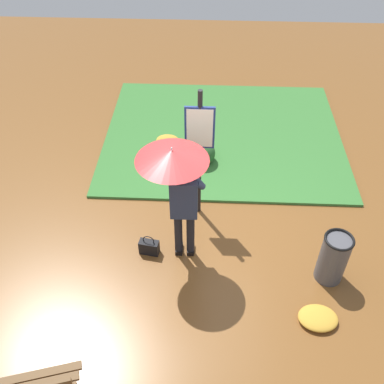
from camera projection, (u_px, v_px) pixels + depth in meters
name	position (u px, v px, depth m)	size (l,w,h in m)	color
ground_plane	(201.00, 240.00, 7.04)	(18.00, 18.00, 0.00)	brown
grass_verge	(223.00, 135.00, 9.12)	(4.80, 4.00, 0.05)	#387533
person_with_umbrella	(177.00, 177.00, 5.79)	(0.96, 0.96, 2.04)	black
info_sign_post	(200.00, 142.00, 6.55)	(0.44, 0.07, 2.30)	black
handbag	(149.00, 247.00, 6.77)	(0.32, 0.19, 0.37)	black
trash_bin	(333.00, 258.00, 6.24)	(0.42, 0.42, 0.83)	#4C4C51
shrub_cluster	(200.00, 153.00, 8.34)	(0.57, 0.52, 0.47)	#285628
leaf_pile_near_person	(167.00, 140.00, 8.95)	(0.45, 0.36, 0.10)	gold
leaf_pile_by_bench	(318.00, 318.00, 5.94)	(0.54, 0.43, 0.12)	gold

